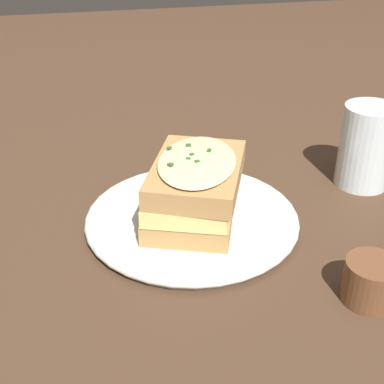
% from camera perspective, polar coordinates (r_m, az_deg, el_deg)
% --- Properties ---
extents(ground_plane, '(2.40, 2.40, 0.00)m').
position_cam_1_polar(ground_plane, '(0.65, 1.47, -2.19)').
color(ground_plane, '#473021').
extents(dinner_plate, '(0.25, 0.25, 0.01)m').
position_cam_1_polar(dinner_plate, '(0.62, -0.00, -2.88)').
color(dinner_plate, silver).
rests_on(dinner_plate, ground_plane).
extents(sandwich, '(0.17, 0.14, 0.08)m').
position_cam_1_polar(sandwich, '(0.60, 0.22, 0.45)').
color(sandwich, '#B2844C').
rests_on(sandwich, dinner_plate).
extents(water_glass, '(0.07, 0.07, 0.11)m').
position_cam_1_polar(water_glass, '(0.72, 18.11, 4.66)').
color(water_glass, silver).
rests_on(water_glass, ground_plane).
extents(condiment_pot, '(0.05, 0.05, 0.04)m').
position_cam_1_polar(condiment_pot, '(0.54, 18.56, -9.02)').
color(condiment_pot, brown).
rests_on(condiment_pot, ground_plane).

